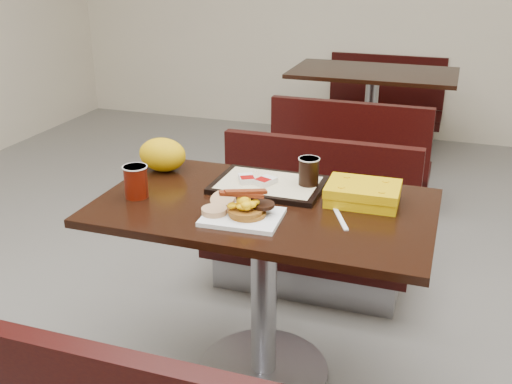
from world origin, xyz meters
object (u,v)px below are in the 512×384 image
(table_far, at_px, (370,120))
(fork, at_px, (221,212))
(bench_far_s, at_px, (353,149))
(tray, at_px, (269,185))
(hashbrown_sleeve_right, at_px, (266,181))
(hashbrown_sleeve_left, at_px, (247,179))
(pancake_stack, at_px, (247,212))
(knife, at_px, (340,218))
(coffee_cup_far, at_px, (309,171))
(table_near, at_px, (264,293))
(bench_far_n, at_px, (383,101))
(bench_near_n, at_px, (309,223))
(paper_bag, at_px, (162,155))
(clamshell, at_px, (363,194))
(platter, at_px, (243,217))
(coffee_cup_near, at_px, (136,182))

(table_far, distance_m, fork, 2.75)
(bench_far_s, height_order, tray, tray)
(hashbrown_sleeve_right, bearing_deg, hashbrown_sleeve_left, -159.31)
(bench_far_s, relative_size, pancake_stack, 7.98)
(hashbrown_sleeve_left, bearing_deg, knife, -53.54)
(hashbrown_sleeve_right, xyz_separation_m, coffee_cup_far, (0.16, 0.04, 0.04))
(hashbrown_sleeve_left, relative_size, coffee_cup_far, 0.74)
(table_near, relative_size, tray, 2.91)
(bench_far_n, bearing_deg, table_far, -90.00)
(table_near, height_order, bench_near_n, table_near)
(pancake_stack, bearing_deg, knife, 20.05)
(bench_near_n, relative_size, paper_bag, 5.06)
(fork, xyz_separation_m, hashbrown_sleeve_left, (0.00, 0.27, 0.03))
(bench_near_n, relative_size, hashbrown_sleeve_left, 12.90)
(clamshell, bearing_deg, pancake_stack, -143.30)
(fork, xyz_separation_m, tray, (0.08, 0.28, 0.01))
(platter, relative_size, knife, 1.37)
(table_near, xyz_separation_m, knife, (0.28, -0.04, 0.38))
(clamshell, xyz_separation_m, paper_bag, (-0.83, 0.07, 0.03))
(bench_far_s, bearing_deg, bench_far_n, 90.00)
(table_near, relative_size, bench_near_n, 1.20)
(bench_near_n, relative_size, bench_far_n, 1.00)
(bench_far_s, distance_m, fork, 2.07)
(fork, height_order, tray, tray)
(bench_near_n, distance_m, platter, 0.94)
(platter, relative_size, tray, 0.63)
(table_far, xyz_separation_m, paper_bag, (-0.50, -2.41, 0.44))
(bench_far_n, distance_m, clamshell, 3.22)
(bench_near_n, distance_m, fork, 0.92)
(bench_far_n, xyz_separation_m, clamshell, (0.33, -3.18, 0.42))
(fork, distance_m, tray, 0.29)
(coffee_cup_near, relative_size, hashbrown_sleeve_right, 1.52)
(tray, bearing_deg, table_far, 89.46)
(table_near, relative_size, coffee_cup_near, 10.05)
(table_near, relative_size, fork, 10.36)
(bench_near_n, height_order, clamshell, clamshell)
(bench_near_n, xyz_separation_m, tray, (-0.03, -0.54, 0.40))
(hashbrown_sleeve_right, bearing_deg, clamshell, 19.07)
(coffee_cup_far, relative_size, clamshell, 0.40)
(tray, xyz_separation_m, hashbrown_sleeve_right, (-0.01, -0.02, 0.02))
(bench_near_n, relative_size, coffee_cup_far, 9.59)
(bench_far_n, relative_size, hashbrown_sleeve_right, 12.70)
(knife, bearing_deg, bench_near_n, 177.06)
(bench_far_n, distance_m, hashbrown_sleeve_right, 3.19)
(table_far, xyz_separation_m, coffee_cup_near, (-0.46, -2.69, 0.43))
(table_far, height_order, platter, platter)
(bench_far_n, bearing_deg, bench_near_n, -90.00)
(table_near, xyz_separation_m, coffee_cup_near, (-0.46, -0.09, 0.43))
(pancake_stack, height_order, coffee_cup_near, coffee_cup_near)
(hashbrown_sleeve_right, bearing_deg, tray, 83.88)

